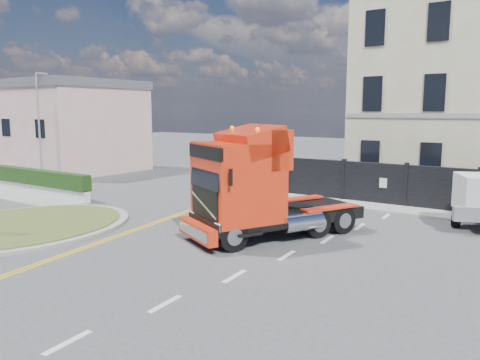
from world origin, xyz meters
The scene contains 11 objects.
ground centered at (0.00, 0.00, 0.00)m, with size 120.00×120.00×0.00m, color #424244.
traffic_island centered at (-7.00, -3.00, 0.08)m, with size 6.80×6.80×0.17m.
hedge_wall centered at (-13.00, 1.50, 0.74)m, with size 8.00×0.55×1.35m.
pavement_side centered at (-13.00, 0.40, 0.05)m, with size 8.50×1.80×0.10m, color gray.
seaside_bldg_pink centered at (-20.00, 9.00, 3.00)m, with size 8.00×8.00×6.00m, color beige.
seaside_bldg_cream centered at (-28.00, 11.00, 2.50)m, with size 9.00×8.00×5.00m, color beige.
seaside_bldg_white centered at (-35.00, 12.00, 3.25)m, with size 8.00×8.00×6.50m, color silver.
hoarding_fence centered at (6.55, 9.00, 1.00)m, with size 18.80×0.25×2.00m.
pavement_far centered at (6.00, 8.10, 0.06)m, with size 20.00×1.60×0.12m, color gray.
truck centered at (1.00, 0.73, 1.71)m, with size 4.97×6.76×3.82m.
lamppost_slim centered at (-17.33, 4.50, 4.06)m, with size 0.28×0.56×6.87m.
Camera 1 is at (9.59, -12.72, 4.42)m, focal length 35.00 mm.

